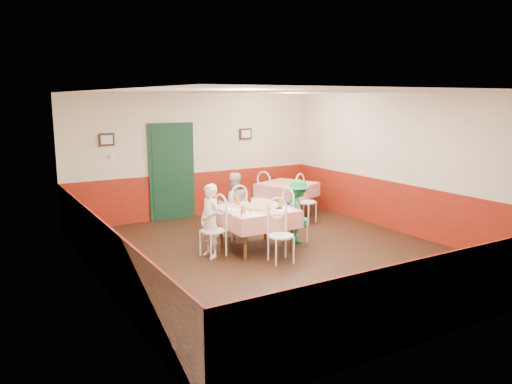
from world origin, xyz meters
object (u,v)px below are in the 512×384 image
chair_right (295,219)px  diner_right (298,211)px  chair_second_b (306,202)px  glass_c (238,200)px  chair_left (213,231)px  chair_second_a (259,200)px  second_table (287,200)px  chair_far (235,215)px  wallet (279,208)px  diner_left (210,221)px  beer_bottle (250,197)px  diner_far (233,205)px  glass_a (243,210)px  main_table (256,229)px  pizza (258,208)px  chair_near (281,236)px  glass_b (280,204)px

chair_right → diner_right: size_ratio=0.75×
chair_second_b → glass_c: bearing=176.0°
chair_left → chair_second_a: bearing=122.6°
second_table → chair_far: chair_far is taller
wallet → chair_second_b: bearing=42.1°
chair_left → chair_right: same height
chair_second_a → diner_left: bearing=-71.2°
chair_left → diner_right: diner_right is taller
beer_bottle → diner_far: bearing=99.5°
diner_right → diner_left: bearing=103.9°
second_table → glass_a: glass_a is taller
chair_right → wallet: chair_right is taller
chair_left → chair_second_b: 3.02m
chair_left → chair_second_a: 2.78m
main_table → chair_second_a: (1.20, 1.89, 0.08)m
chair_second_b → wallet: bearing=-162.1°
chair_left → chair_far: same height
chair_second_b → glass_c: (-2.10, -0.72, 0.39)m
chair_far → diner_far: bearing=-94.1°
pizza → diner_left: 0.92m
chair_right → main_table: bearing=87.6°
glass_a → diner_far: size_ratio=0.10×
chair_near → wallet: 0.73m
main_table → glass_b: (0.37, -0.23, 0.45)m
pizza → beer_bottle: bearing=78.2°
chair_left → chair_second_b: same height
chair_second_a → beer_bottle: beer_bottle is taller
second_table → chair_far: size_ratio=1.24×
glass_a → diner_right: bearing=10.2°
glass_a → diner_far: 1.24m
chair_right → glass_b: (-0.48, -0.21, 0.38)m
diner_left → chair_second_b: bearing=103.4°
main_table → chair_far: size_ratio=1.36×
chair_right → glass_b: size_ratio=6.75×
glass_a → beer_bottle: beer_bottle is taller
chair_left → chair_near: (0.83, -0.87, 0.00)m
glass_c → glass_a: bearing=-111.0°
pizza → glass_b: 0.40m
chair_near → beer_bottle: 1.33m
chair_second_b → diner_right: bearing=-155.0°
main_table → chair_left: (-0.85, 0.02, 0.08)m
main_table → second_table: bearing=44.1°
glass_b → wallet: 0.10m
wallet → diner_far: 1.22m
chair_right → glass_c: (-0.99, 0.45, 0.39)m
chair_near → diner_left: size_ratio=0.71×
chair_left → glass_b: size_ratio=6.75×
chair_near → wallet: (0.32, 0.57, 0.32)m
chair_left → diner_far: (0.87, 0.88, 0.19)m
second_table → beer_bottle: beer_bottle is taller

